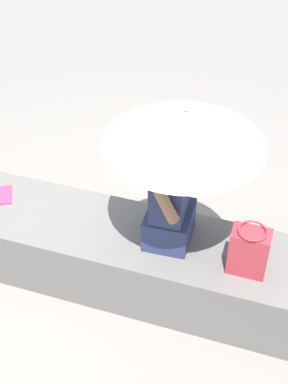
% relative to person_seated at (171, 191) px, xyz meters
% --- Properties ---
extents(ground_plane, '(14.00, 14.00, 0.00)m').
position_rel_person_seated_xyz_m(ground_plane, '(-0.32, -0.04, -0.86)').
color(ground_plane, gray).
extents(stone_bench, '(2.72, 0.63, 0.47)m').
position_rel_person_seated_xyz_m(stone_bench, '(-0.32, -0.04, -0.62)').
color(stone_bench, slate).
rests_on(stone_bench, ground).
extents(person_seated, '(0.30, 0.48, 0.90)m').
position_rel_person_seated_xyz_m(person_seated, '(0.00, 0.00, 0.00)').
color(person_seated, navy).
rests_on(person_seated, stone_bench).
extents(parasol, '(0.91, 0.91, 0.99)m').
position_rel_person_seated_xyz_m(parasol, '(0.07, -0.01, 0.46)').
color(parasol, '#B7B7BC').
rests_on(parasol, stone_bench).
extents(handbag_black, '(0.23, 0.17, 0.33)m').
position_rel_person_seated_xyz_m(handbag_black, '(0.52, -0.12, -0.23)').
color(handbag_black, '#B2333D').
rests_on(handbag_black, stone_bench).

